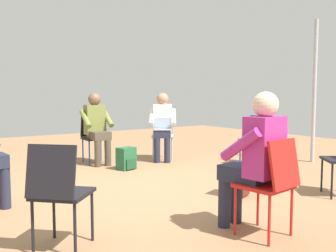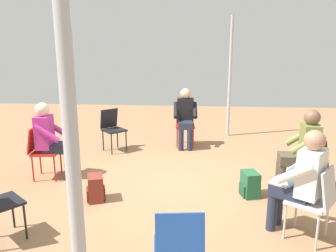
{
  "view_description": "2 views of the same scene",
  "coord_description": "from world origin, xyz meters",
  "px_view_note": "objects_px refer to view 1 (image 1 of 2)",
  "views": [
    {
      "loc": [
        2.54,
        4.08,
        1.22
      ],
      "look_at": [
        -0.35,
        0.02,
        0.79
      ],
      "focal_mm": 40.0,
      "sensor_mm": 36.0,
      "label": 1
    },
    {
      "loc": [
        -4.78,
        -0.38,
        2.07
      ],
      "look_at": [
        0.38,
        0.05,
        0.82
      ],
      "focal_mm": 35.0,
      "sensor_mm": 36.0,
      "label": 2
    }
  ],
  "objects_px": {
    "chair_southwest": "(163,132)",
    "chair_west": "(257,136)",
    "backpack_by_empty_chair": "(126,160)",
    "backpack_near_laptop_user": "(237,183)",
    "chair_north": "(271,180)",
    "chair_northeast": "(59,189)",
    "person_in_olive": "(97,124)",
    "chair_south": "(94,135)",
    "person_in_magenta": "(255,155)",
    "person_with_laptop": "(163,123)"
  },
  "relations": [
    {
      "from": "chair_southwest",
      "to": "chair_west",
      "type": "xyz_separation_m",
      "value": [
        -1.0,
        1.41,
        0.0
      ]
    },
    {
      "from": "chair_northeast",
      "to": "backpack_near_laptop_user",
      "type": "distance_m",
      "value": 2.33
    },
    {
      "from": "chair_south",
      "to": "person_with_laptop",
      "type": "bearing_deg",
      "value": 159.27
    },
    {
      "from": "chair_northeast",
      "to": "backpack_by_empty_chair",
      "type": "bearing_deg",
      "value": 97.05
    },
    {
      "from": "chair_north",
      "to": "person_with_laptop",
      "type": "distance_m",
      "value": 3.87
    },
    {
      "from": "chair_northeast",
      "to": "person_in_magenta",
      "type": "relative_size",
      "value": 0.69
    },
    {
      "from": "chair_south",
      "to": "chair_west",
      "type": "height_order",
      "value": "same"
    },
    {
      "from": "chair_southwest",
      "to": "person_with_laptop",
      "type": "xyz_separation_m",
      "value": [
        0.1,
        0.14,
        0.2
      ]
    },
    {
      "from": "person_in_magenta",
      "to": "chair_south",
      "type": "bearing_deg",
      "value": 79.55
    },
    {
      "from": "chair_northeast",
      "to": "backpack_near_laptop_user",
      "type": "height_order",
      "value": "chair_northeast"
    },
    {
      "from": "chair_south",
      "to": "person_in_olive",
      "type": "height_order",
      "value": "person_in_olive"
    },
    {
      "from": "chair_north",
      "to": "person_in_magenta",
      "type": "relative_size",
      "value": 0.69
    },
    {
      "from": "chair_northeast",
      "to": "person_with_laptop",
      "type": "height_order",
      "value": "person_with_laptop"
    },
    {
      "from": "chair_south",
      "to": "person_in_olive",
      "type": "relative_size",
      "value": 0.69
    },
    {
      "from": "person_in_magenta",
      "to": "backpack_by_empty_chair",
      "type": "height_order",
      "value": "person_in_magenta"
    },
    {
      "from": "chair_south",
      "to": "backpack_near_laptop_user",
      "type": "xyz_separation_m",
      "value": [
        -0.47,
        3.04,
        -0.34
      ]
    },
    {
      "from": "chair_south",
      "to": "person_with_laptop",
      "type": "height_order",
      "value": "person_with_laptop"
    },
    {
      "from": "chair_west",
      "to": "person_in_magenta",
      "type": "bearing_deg",
      "value": 123.74
    },
    {
      "from": "chair_southwest",
      "to": "backpack_near_laptop_user",
      "type": "relative_size",
      "value": 2.36
    },
    {
      "from": "backpack_by_empty_chair",
      "to": "person_in_magenta",
      "type": "bearing_deg",
      "value": 82.02
    },
    {
      "from": "chair_south",
      "to": "person_in_magenta",
      "type": "xyz_separation_m",
      "value": [
        0.27,
        3.97,
        0.2
      ]
    },
    {
      "from": "backpack_near_laptop_user",
      "to": "person_in_olive",
      "type": "bearing_deg",
      "value": -80.41
    },
    {
      "from": "person_with_laptop",
      "to": "backpack_near_laptop_user",
      "type": "relative_size",
      "value": 3.44
    },
    {
      "from": "person_with_laptop",
      "to": "backpack_near_laptop_user",
      "type": "distance_m",
      "value": 2.65
    },
    {
      "from": "chair_north",
      "to": "chair_west",
      "type": "distance_m",
      "value": 3.41
    },
    {
      "from": "chair_northeast",
      "to": "person_in_olive",
      "type": "height_order",
      "value": "person_in_olive"
    },
    {
      "from": "person_with_laptop",
      "to": "backpack_by_empty_chair",
      "type": "bearing_deg",
      "value": 56.94
    },
    {
      "from": "chair_southwest",
      "to": "backpack_near_laptop_user",
      "type": "bearing_deg",
      "value": 110.25
    },
    {
      "from": "chair_south",
      "to": "backpack_near_laptop_user",
      "type": "relative_size",
      "value": 2.36
    },
    {
      "from": "chair_north",
      "to": "backpack_near_laptop_user",
      "type": "height_order",
      "value": "chair_north"
    },
    {
      "from": "chair_northeast",
      "to": "person_with_laptop",
      "type": "bearing_deg",
      "value": 89.59
    },
    {
      "from": "person_in_magenta",
      "to": "chair_north",
      "type": "bearing_deg",
      "value": -90.0
    },
    {
      "from": "person_in_olive",
      "to": "backpack_by_empty_chair",
      "type": "bearing_deg",
      "value": 107.5
    },
    {
      "from": "chair_northeast",
      "to": "chair_west",
      "type": "height_order",
      "value": "same"
    },
    {
      "from": "chair_west",
      "to": "backpack_by_empty_chair",
      "type": "relative_size",
      "value": 2.36
    },
    {
      "from": "chair_west",
      "to": "backpack_by_empty_chair",
      "type": "xyz_separation_m",
      "value": [
        2.07,
        -0.91,
        -0.34
      ]
    },
    {
      "from": "person_in_magenta",
      "to": "backpack_near_laptop_user",
      "type": "relative_size",
      "value": 3.44
    },
    {
      "from": "chair_west",
      "to": "person_with_laptop",
      "type": "relative_size",
      "value": 0.69
    },
    {
      "from": "person_with_laptop",
      "to": "chair_north",
      "type": "bearing_deg",
      "value": 105.22
    },
    {
      "from": "person_with_laptop",
      "to": "chair_south",
      "type": "bearing_deg",
      "value": 11.25
    },
    {
      "from": "chair_southwest",
      "to": "person_in_olive",
      "type": "distance_m",
      "value": 1.28
    },
    {
      "from": "chair_west",
      "to": "person_with_laptop",
      "type": "xyz_separation_m",
      "value": [
        1.1,
        -1.28,
        0.2
      ]
    },
    {
      "from": "person_with_laptop",
      "to": "chair_southwest",
      "type": "bearing_deg",
      "value": -90.0
    },
    {
      "from": "person_in_olive",
      "to": "chair_south",
      "type": "bearing_deg",
      "value": -90.0
    },
    {
      "from": "chair_south",
      "to": "backpack_by_empty_chair",
      "type": "height_order",
      "value": "chair_south"
    },
    {
      "from": "person_with_laptop",
      "to": "person_in_olive",
      "type": "xyz_separation_m",
      "value": [
        1.14,
        -0.36,
        0.0
      ]
    },
    {
      "from": "chair_northeast",
      "to": "backpack_near_laptop_user",
      "type": "xyz_separation_m",
      "value": [
        -2.28,
        -0.33,
        -0.34
      ]
    },
    {
      "from": "chair_north",
      "to": "chair_northeast",
      "type": "height_order",
      "value": "same"
    },
    {
      "from": "chair_south",
      "to": "backpack_by_empty_chair",
      "type": "distance_m",
      "value": 0.97
    },
    {
      "from": "chair_southwest",
      "to": "person_in_magenta",
      "type": "distance_m",
      "value": 3.89
    }
  ]
}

